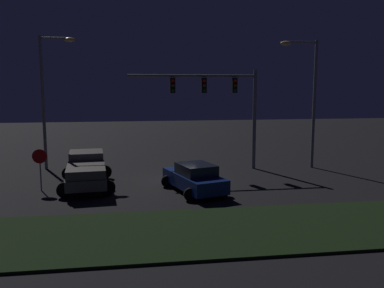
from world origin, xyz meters
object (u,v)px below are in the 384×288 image
pickup_truck (86,169)px  stop_sign (40,162)px  street_lamp_left (49,87)px  traffic_signal_gantry (218,95)px  car_sedan (195,178)px  street_lamp_right (308,89)px

pickup_truck → stop_sign: (-2.29, -0.61, 0.56)m
street_lamp_left → stop_sign: bearing=-85.6°
traffic_signal_gantry → stop_sign: traffic_signal_gantry is taller
car_sedan → stop_sign: size_ratio=2.12×
car_sedan → traffic_signal_gantry: size_ratio=0.57×
stop_sign → pickup_truck: bearing=14.9°
traffic_signal_gantry → stop_sign: size_ratio=3.73×
car_sedan → street_lamp_right: 10.84m
pickup_truck → traffic_signal_gantry: bearing=-72.1°
car_sedan → street_lamp_right: size_ratio=0.56×
street_lamp_left → pickup_truck: bearing=-62.5°
car_sedan → street_lamp_left: bearing=32.4°
street_lamp_left → street_lamp_right: 16.88m
street_lamp_left → street_lamp_right: street_lamp_left is taller
car_sedan → street_lamp_right: street_lamp_right is taller
car_sedan → stop_sign: stop_sign is taller
street_lamp_left → car_sedan: bearing=-40.8°
pickup_truck → street_lamp_right: size_ratio=0.66×
street_lamp_left → street_lamp_right: bearing=-6.9°
street_lamp_left → traffic_signal_gantry: bearing=-9.6°
pickup_truck → car_sedan: pickup_truck is taller
pickup_truck → street_lamp_left: bearing=22.3°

